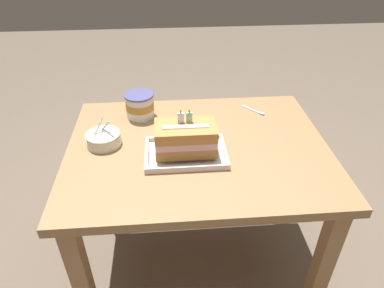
# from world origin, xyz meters

# --- Properties ---
(ground_plane) EXTENTS (8.00, 8.00, 0.00)m
(ground_plane) POSITION_xyz_m (0.00, 0.00, 0.00)
(ground_plane) COLOR #6B5B4C
(dining_table) EXTENTS (1.02, 0.78, 0.71)m
(dining_table) POSITION_xyz_m (0.00, 0.00, 0.60)
(dining_table) COLOR #9E754C
(dining_table) RESTS_ON ground_plane
(foil_tray) EXTENTS (0.30, 0.21, 0.02)m
(foil_tray) POSITION_xyz_m (-0.05, -0.06, 0.72)
(foil_tray) COLOR silver
(foil_tray) RESTS_ON dining_table
(birthday_cake) EXTENTS (0.22, 0.13, 0.16)m
(birthday_cake) POSITION_xyz_m (-0.05, -0.06, 0.79)
(birthday_cake) COLOR #C28445
(birthday_cake) RESTS_ON foil_tray
(bowl_stack) EXTENTS (0.14, 0.14, 0.11)m
(bowl_stack) POSITION_xyz_m (-0.37, 0.04, 0.73)
(bowl_stack) COLOR silver
(bowl_stack) RESTS_ON dining_table
(ice_cream_tub) EXTENTS (0.13, 0.13, 0.11)m
(ice_cream_tub) POSITION_xyz_m (-0.23, 0.25, 0.76)
(ice_cream_tub) COLOR white
(ice_cream_tub) RESTS_ON dining_table
(serving_spoon_near_tray) EXTENTS (0.09, 0.10, 0.01)m
(serving_spoon_near_tray) POSITION_xyz_m (0.29, 0.24, 0.71)
(serving_spoon_near_tray) COLOR silver
(serving_spoon_near_tray) RESTS_ON dining_table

